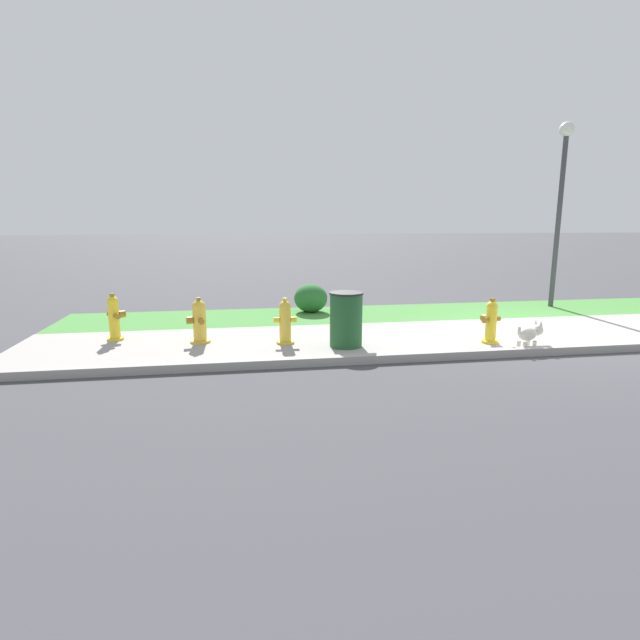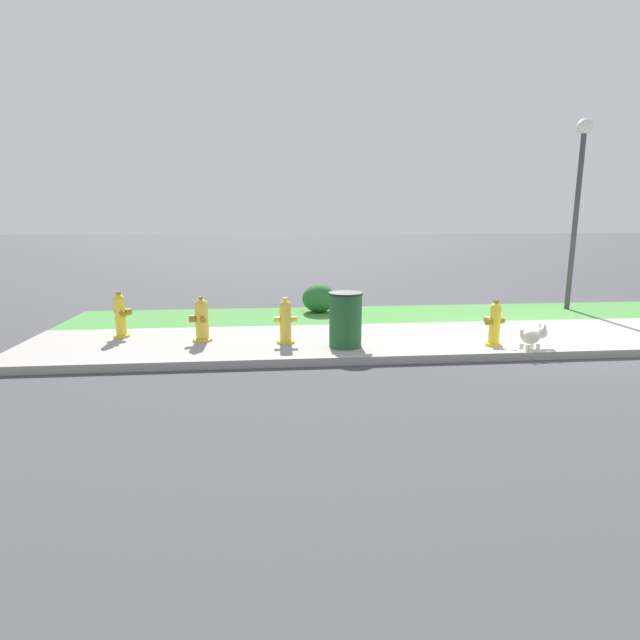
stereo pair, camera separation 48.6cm
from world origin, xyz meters
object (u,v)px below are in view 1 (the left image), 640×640
Objects in this scene: street_lamp at (562,185)px; trash_bin at (346,320)px; fire_hydrant_far_end at (114,318)px; shrub_bush_mid_verge at (311,298)px; fire_hydrant_near_corner at (285,322)px; fire_hydrant_at_driveway at (491,322)px; fire_hydrant_mid_block at (199,321)px; small_white_dog at (530,334)px.

trash_bin is (-5.48, -2.89, -2.30)m from street_lamp.
shrub_bush_mid_verge is at bearing 83.07° from fire_hydrant_far_end.
fire_hydrant_near_corner is 1.01× the size of fire_hydrant_at_driveway.
fire_hydrant_far_end is 1.05× the size of fire_hydrant_near_corner.
fire_hydrant_mid_block is at bearing 150.77° from fire_hydrant_at_driveway.
fire_hydrant_far_end reaches higher than small_white_dog.
small_white_dog is 0.67× the size of shrub_bush_mid_verge.
trash_bin reaches higher than small_white_dog.
shrub_bush_mid_verge is at bearing 92.22° from trash_bin.
fire_hydrant_at_driveway is 4.74m from fire_hydrant_mid_block.
fire_hydrant_far_end is at bearing 59.09° from fire_hydrant_mid_block.
fire_hydrant_near_corner is 0.19× the size of street_lamp.
fire_hydrant_at_driveway is at bearing 42.49° from fire_hydrant_far_end.
fire_hydrant_far_end reaches higher than fire_hydrant_at_driveway.
street_lamp is (3.11, 3.04, 2.38)m from fire_hydrant_at_driveway.
fire_hydrant_mid_block is 0.19× the size of street_lamp.
street_lamp is 4.65× the size of trash_bin.
fire_hydrant_at_driveway is at bearing -8.80° from fire_hydrant_near_corner.
fire_hydrant_near_corner reaches higher than shrub_bush_mid_verge.
fire_hydrant_mid_block is (-1.37, 0.28, -0.00)m from fire_hydrant_near_corner.
small_white_dog is at bearing -16.22° from fire_hydrant_near_corner.
street_lamp is at bearing 21.39° from fire_hydrant_near_corner.
small_white_dog is 5.15m from street_lamp.
shrub_bush_mid_verge is (2.19, 2.44, -0.06)m from fire_hydrant_mid_block.
fire_hydrant_at_driveway is at bearing 107.36° from small_white_dog.
fire_hydrant_mid_block is at bearing 164.76° from trash_bin.
fire_hydrant_far_end is 1.06× the size of fire_hydrant_mid_block.
trash_bin is (-2.72, 0.70, 0.17)m from small_white_dog.
small_white_dog is 4.72m from shrub_bush_mid_verge.
fire_hydrant_mid_block is 0.86× the size of trash_bin.
small_white_dog is at bearing -127.56° from street_lamp.
street_lamp reaches higher than fire_hydrant_at_driveway.
street_lamp is at bearing -1.86° from shrub_bush_mid_verge.
fire_hydrant_far_end is 2.86m from fire_hydrant_near_corner.
fire_hydrant_near_corner is at bearing -158.41° from street_lamp.
fire_hydrant_near_corner is 2.84m from shrub_bush_mid_verge.
trash_bin is at bearing 150.07° from small_white_dog.
fire_hydrant_mid_block is 2.39m from trash_bin.
fire_hydrant_at_driveway is 2.38m from trash_bin.
shrub_bush_mid_verge is (-2.84, 3.77, 0.04)m from small_white_dog.
trash_bin reaches higher than shrub_bush_mid_verge.
shrub_bush_mid_verge is (-0.12, 3.07, -0.13)m from trash_bin.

